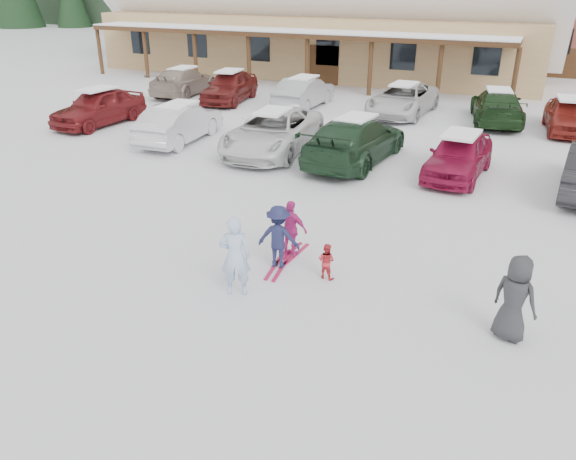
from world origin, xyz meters
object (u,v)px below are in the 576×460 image
at_px(parked_car_2, 273,132).
at_px(parked_car_7, 183,81).
at_px(bystander_dark, 515,298).
at_px(adult_skier, 235,256).
at_px(day_lodge, 323,8).
at_px(parked_car_8, 230,86).
at_px(parked_car_1, 179,123).
at_px(parked_car_11, 497,106).
at_px(parked_car_3, 355,140).
at_px(child_magenta, 291,229).
at_px(parked_car_9, 304,92).
at_px(parked_car_4, 459,155).
at_px(child_navy, 278,237).
at_px(parked_car_0, 99,107).
at_px(toddler_red, 326,261).
at_px(parked_car_10, 403,99).
at_px(parked_car_12, 568,115).

bearing_deg(parked_car_2, parked_car_7, 134.95).
bearing_deg(bystander_dark, adult_skier, 31.82).
distance_m(day_lodge, parked_car_8, 12.04).
bearing_deg(bystander_dark, parked_car_1, -9.12).
xyz_separation_m(parked_car_8, parked_car_11, (12.83, 0.70, -0.06)).
bearing_deg(parked_car_3, parked_car_8, -33.80).
relative_size(child_magenta, parked_car_8, 0.30).
xyz_separation_m(day_lodge, parked_car_9, (3.33, -11.36, -3.22)).
bearing_deg(parked_car_4, day_lodge, 126.43).
relative_size(day_lodge, parked_car_8, 6.43).
height_order(adult_skier, child_navy, adult_skier).
bearing_deg(parked_car_4, parked_car_0, -178.55).
height_order(adult_skier, parked_car_0, adult_skier).
height_order(day_lodge, adult_skier, day_lodge).
xyz_separation_m(toddler_red, parked_car_10, (-2.07, 15.91, 0.30)).
relative_size(child_navy, parked_car_7, 0.30).
xyz_separation_m(parked_car_10, parked_car_11, (4.11, 0.07, 0.01)).
bearing_deg(parked_car_1, parked_car_10, -133.71).
bearing_deg(parked_car_1, child_magenta, 133.75).
height_order(child_magenta, parked_car_9, parked_car_9).
xyz_separation_m(toddler_red, parked_car_7, (-13.96, 15.92, 0.31)).
height_order(parked_car_2, parked_car_11, parked_car_2).
bearing_deg(parked_car_10, parked_car_9, -170.89).
bearing_deg(parked_car_12, parked_car_10, 170.85).
bearing_deg(bystander_dark, parked_car_2, -20.00).
bearing_deg(child_magenta, parked_car_11, -97.34).
relative_size(adult_skier, parked_car_11, 0.34).
height_order(child_navy, parked_car_1, parked_car_1).
relative_size(bystander_dark, parked_car_2, 0.30).
xyz_separation_m(parked_car_0, parked_car_1, (4.69, -0.92, -0.04)).
height_order(parked_car_8, parked_car_12, parked_car_8).
bearing_deg(toddler_red, adult_skier, 51.66).
height_order(day_lodge, parked_car_8, day_lodge).
relative_size(adult_skier, parked_car_7, 0.35).
bearing_deg(parked_car_7, parked_car_1, 117.85).
height_order(child_navy, parked_car_10, child_navy).
bearing_deg(parked_car_8, child_magenta, -64.17).
bearing_deg(parked_car_12, parked_car_0, -165.46).
bearing_deg(bystander_dark, parked_car_12, -68.68).
bearing_deg(parked_car_11, parked_car_8, -6.46).
height_order(toddler_red, parked_car_0, parked_car_0).
relative_size(child_magenta, parked_car_12, 0.33).
bearing_deg(day_lodge, adult_skier, -72.85).
bearing_deg(child_magenta, toddler_red, 153.74).
xyz_separation_m(parked_car_1, parked_car_3, (6.98, 0.20, 0.05)).
distance_m(child_magenta, parked_car_1, 10.64).
xyz_separation_m(day_lodge, child_navy, (9.02, -26.83, -3.22)).
xyz_separation_m(adult_skier, parked_car_12, (6.28, 16.78, -0.15)).
relative_size(bystander_dark, parked_car_9, 0.37).
bearing_deg(parked_car_7, parked_car_2, 134.33).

